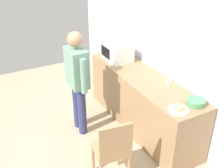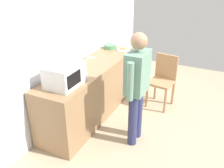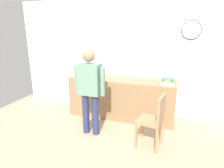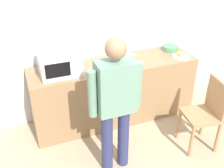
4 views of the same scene
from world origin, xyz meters
name	(u,v)px [view 3 (image 3 of 4)]	position (x,y,z in m)	size (l,w,h in m)	color
ground_plane	(101,144)	(0.00, 0.00, 0.00)	(6.00, 6.00, 0.00)	tan
back_wall	(125,58)	(0.01, 1.60, 1.30)	(5.40, 0.13, 2.60)	silver
kitchen_counter	(122,98)	(0.04, 1.22, 0.44)	(2.34, 0.62, 0.89)	#93704C
microwave	(90,70)	(-0.71, 1.19, 1.04)	(0.50, 0.39, 0.30)	silver
sandwich_plate	(167,84)	(1.01, 1.08, 0.91)	(0.26, 0.26, 0.07)	white
salad_bowl	(168,80)	(1.01, 1.36, 0.92)	(0.24, 0.24, 0.07)	#4C8E60
fork_utensil	(139,77)	(0.37, 1.48, 0.89)	(0.17, 0.02, 0.01)	silver
spoon_utensil	(138,78)	(0.37, 1.41, 0.89)	(0.17, 0.02, 0.01)	silver
person_standing	(90,87)	(-0.32, 0.30, 0.95)	(0.59, 0.24, 1.62)	navy
wooden_chair	(154,119)	(0.88, 0.24, 0.52)	(0.45, 0.45, 0.94)	#A87F56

